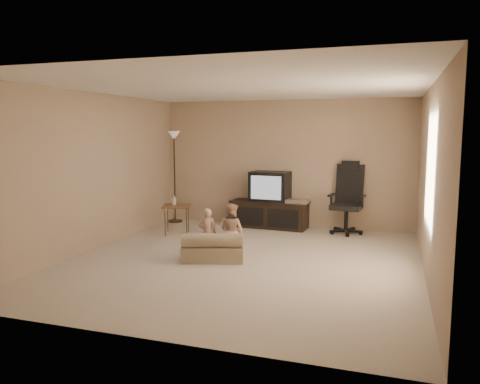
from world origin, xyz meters
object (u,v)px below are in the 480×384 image
object	(u,v)px
side_table	(176,206)
toddler_right	(232,230)
tv_stand	(270,204)
office_chair	(347,207)
floor_lamp	(174,156)
child_sofa	(213,249)
toddler_left	(207,233)

from	to	relation	value
side_table	toddler_right	xyz separation A→B (m)	(1.50, -1.21, -0.11)
toddler_right	tv_stand	bearing A→B (deg)	-67.65
office_chair	floor_lamp	bearing A→B (deg)	-173.27
side_table	child_sofa	distance (m)	1.99
toddler_left	toddler_right	distance (m)	0.37
side_table	floor_lamp	size ratio (longest dim) A/B	0.39
side_table	toddler_right	world-z (taller)	toddler_right
tv_stand	office_chair	xyz separation A→B (m)	(1.50, -0.06, 0.02)
side_table	toddler_right	size ratio (longest dim) A/B	0.88
tv_stand	toddler_left	bearing A→B (deg)	-94.45
floor_lamp	toddler_left	world-z (taller)	floor_lamp
floor_lamp	toddler_right	world-z (taller)	floor_lamp
floor_lamp	child_sofa	xyz separation A→B (m)	(1.85, -2.54, -1.20)
toddler_left	floor_lamp	bearing A→B (deg)	-73.15
floor_lamp	tv_stand	bearing A→B (deg)	2.19
tv_stand	office_chair	distance (m)	1.50
floor_lamp	toddler_right	distance (m)	3.21
tv_stand	toddler_left	distance (m)	2.48
office_chair	toddler_right	size ratio (longest dim) A/B	1.62
floor_lamp	child_sofa	world-z (taller)	floor_lamp
side_table	child_sofa	bearing A→B (deg)	-48.76
tv_stand	toddler_left	xyz separation A→B (m)	(-0.34, -2.45, -0.09)
office_chair	side_table	distance (m)	3.17
floor_lamp	toddler_left	size ratio (longest dim) A/B	2.53
floor_lamp	child_sofa	distance (m)	3.36
office_chair	toddler_right	xyz separation A→B (m)	(-1.48, -2.29, -0.07)
tv_stand	office_chair	world-z (taller)	office_chair
side_table	toddler_left	size ratio (longest dim) A/B	0.97
toddler_left	toddler_right	bearing A→B (deg)	177.60
office_chair	floor_lamp	world-z (taller)	floor_lamp
side_table	tv_stand	bearing A→B (deg)	37.70
floor_lamp	toddler_left	xyz separation A→B (m)	(1.70, -2.38, -1.01)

